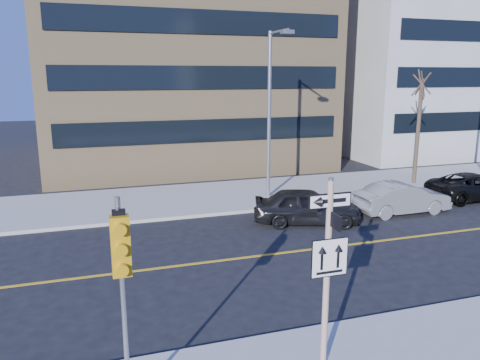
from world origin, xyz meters
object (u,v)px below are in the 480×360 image
object	(u,v)px
traffic_signal	(122,263)
streetlight_a	(271,105)
parked_car_c	(475,186)
parked_car_a	(307,206)
parked_car_b	(402,198)
street_tree_west	(422,87)
sign_pole	(328,264)

from	to	relation	value
traffic_signal	streetlight_a	xyz separation A→B (m)	(8.00, 13.42, 1.73)
traffic_signal	parked_car_c	xyz separation A→B (m)	(17.92, 10.49, -2.36)
streetlight_a	traffic_signal	bearing A→B (deg)	-120.80
parked_car_a	parked_car_b	size ratio (longest dim) A/B	1.03
parked_car_b	traffic_signal	bearing A→B (deg)	126.41
parked_car_c	street_tree_west	size ratio (longest dim) A/B	0.76
parked_car_a	streetlight_a	world-z (taller)	streetlight_a
parked_car_a	parked_car_b	bearing A→B (deg)	-70.92
sign_pole	parked_car_a	size ratio (longest dim) A/B	0.91
parked_car_a	streetlight_a	size ratio (longest dim) A/B	0.56
sign_pole	street_tree_west	world-z (taller)	street_tree_west
sign_pole	street_tree_west	size ratio (longest dim) A/B	0.64
sign_pole	parked_car_a	world-z (taller)	sign_pole
parked_car_c	street_tree_west	distance (m)	6.04
traffic_signal	streetlight_a	distance (m)	15.72
traffic_signal	parked_car_c	bearing A→B (deg)	30.34
parked_car_b	parked_car_c	xyz separation A→B (m)	(5.05, 0.99, -0.05)
parked_car_a	streetlight_a	distance (m)	5.62
streetlight_a	street_tree_west	size ratio (longest dim) A/B	1.26
traffic_signal	streetlight_a	size ratio (longest dim) A/B	0.50
streetlight_a	street_tree_west	bearing A→B (deg)	3.45
sign_pole	streetlight_a	size ratio (longest dim) A/B	0.51
traffic_signal	street_tree_west	distance (m)	22.14
traffic_signal	parked_car_c	size ratio (longest dim) A/B	0.83
street_tree_west	parked_car_c	bearing A→B (deg)	-75.13
parked_car_a	parked_car_b	world-z (taller)	parked_car_a
parked_car_c	streetlight_a	xyz separation A→B (m)	(-9.92, 2.93, 4.09)
sign_pole	traffic_signal	distance (m)	4.05
parked_car_a	parked_car_c	size ratio (longest dim) A/B	0.93
sign_pole	parked_car_b	world-z (taller)	sign_pole
parked_car_a	street_tree_west	bearing A→B (deg)	-44.48
sign_pole	parked_car_a	distance (m)	10.33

